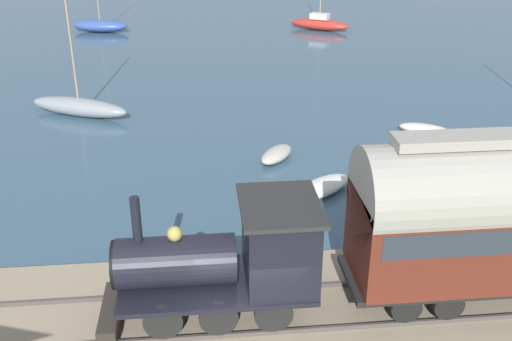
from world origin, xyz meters
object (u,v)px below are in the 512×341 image
at_px(rowboat_mid_harbor, 321,187).
at_px(rowboat_off_pier, 277,154).
at_px(steam_locomotive, 234,255).
at_px(sailboat_red, 320,23).
at_px(rowboat_far_out, 425,129).
at_px(sailboat_blue, 100,25).
at_px(sailboat_gray, 79,106).

distance_m(rowboat_mid_harbor, rowboat_off_pier, 3.43).
bearing_deg(rowboat_mid_harbor, rowboat_off_pier, -16.60).
relative_size(steam_locomotive, sailboat_red, 0.57).
xyz_separation_m(steam_locomotive, rowboat_far_out, (12.75, -9.63, -1.99)).
bearing_deg(rowboat_mid_harbor, sailboat_red, -48.55).
bearing_deg(rowboat_mid_harbor, sailboat_blue, -15.85).
xyz_separation_m(sailboat_blue, rowboat_mid_harbor, (-30.20, -11.91, -0.27)).
bearing_deg(steam_locomotive, sailboat_blue, 12.42).
xyz_separation_m(sailboat_gray, rowboat_off_pier, (-6.50, -9.01, -0.22)).
xyz_separation_m(steam_locomotive, rowboat_off_pier, (10.45, -2.44, -1.96)).
bearing_deg(rowboat_mid_harbor, steam_locomotive, 115.80).
height_order(steam_locomotive, rowboat_far_out, steam_locomotive).
relative_size(sailboat_gray, rowboat_off_pier, 3.30).
distance_m(sailboat_blue, rowboat_off_pier, 29.03).
distance_m(sailboat_blue, sailboat_gray, 20.56).
relative_size(sailboat_red, sailboat_blue, 1.09).
height_order(steam_locomotive, sailboat_gray, sailboat_gray).
xyz_separation_m(steam_locomotive, sailboat_blue, (37.43, 8.25, -1.69)).
bearing_deg(steam_locomotive, rowboat_far_out, -37.07).
relative_size(steam_locomotive, rowboat_off_pier, 2.40).
height_order(sailboat_blue, rowboat_far_out, sailboat_blue).
relative_size(sailboat_blue, rowboat_off_pier, 3.88).
bearing_deg(sailboat_gray, rowboat_far_out, -79.36).
bearing_deg(sailboat_blue, sailboat_red, -79.10).
xyz_separation_m(steam_locomotive, rowboat_mid_harbor, (7.24, -3.66, -1.96)).
xyz_separation_m(sailboat_gray, rowboat_mid_harbor, (-9.71, -10.23, -0.22)).
height_order(sailboat_gray, rowboat_far_out, sailboat_gray).
height_order(rowboat_mid_harbor, rowboat_far_out, rowboat_mid_harbor).
bearing_deg(rowboat_far_out, rowboat_off_pier, 138.49).
bearing_deg(rowboat_far_out, sailboat_red, 31.27).
xyz_separation_m(sailboat_red, rowboat_far_out, (-23.62, -0.21, -0.32)).
bearing_deg(steam_locomotive, sailboat_red, -14.52).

